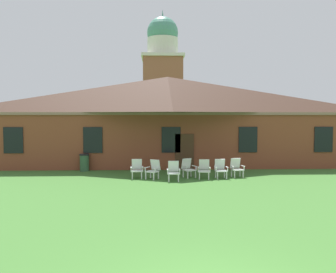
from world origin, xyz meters
TOP-DOWN VIEW (x-y plane):
  - brick_building at (0.00, 19.99)m, footprint 23.46×10.40m
  - dome_tower at (0.13, 39.67)m, footprint 5.18×5.18m
  - lawn_chair_by_porch at (-1.86, 12.25)m, footprint 0.67×0.70m
  - lawn_chair_near_door at (-1.02, 12.00)m, footprint 0.84×0.87m
  - lawn_chair_left_end at (-0.05, 11.42)m, footprint 0.65×0.68m
  - lawn_chair_middle at (0.76, 12.40)m, footprint 0.80×0.84m
  - lawn_chair_right_end at (1.52, 11.98)m, footprint 0.70×0.74m
  - lawn_chair_far_side at (2.37, 12.10)m, footprint 0.66×0.69m
  - lawn_chair_under_eave at (3.26, 12.43)m, footprint 0.70×0.73m
  - trash_bin at (-4.96, 14.70)m, footprint 0.56×0.56m

SIDE VIEW (x-z plane):
  - trash_bin at x=-4.96m, z-range 0.01..0.99m
  - lawn_chair_by_porch at x=-1.86m, z-range 0.02..0.98m
  - lawn_chair_near_door at x=-1.02m, z-range 0.02..0.98m
  - lawn_chair_left_end at x=-0.05m, z-range 0.02..0.98m
  - lawn_chair_middle at x=0.76m, z-range 0.02..0.98m
  - lawn_chair_right_end at x=1.52m, z-range 0.02..0.98m
  - lawn_chair_far_side at x=2.37m, z-range 0.02..0.98m
  - lawn_chair_under_eave at x=3.26m, z-range 0.02..0.98m
  - brick_building at x=0.00m, z-range 0.06..5.99m
  - dome_tower at x=0.13m, z-range -0.81..15.54m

